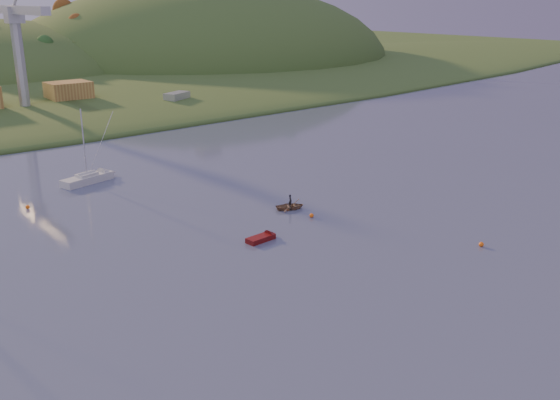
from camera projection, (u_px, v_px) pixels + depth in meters
hill_right at (205, 63)px, 241.72m from camera, size 150.00×130.00×60.00m
wharf at (37, 110)px, 133.33m from camera, size 42.00×16.00×2.40m
shed_east at (69, 91)px, 138.65m from camera, size 9.00×7.00×4.00m
dock_crane at (19, 35)px, 123.93m from camera, size 3.20×28.00×20.30m
sailboat_far at (87, 178)px, 85.19m from camera, size 7.67×3.95×10.20m
canoe at (290, 206)px, 74.71m from camera, size 4.08×3.54×0.71m
paddler at (290, 203)px, 74.58m from camera, size 0.56×0.67×1.57m
red_tender at (266, 237)px, 65.44m from camera, size 3.86×1.59×1.28m
work_vessel at (177, 103)px, 141.73m from camera, size 15.43×10.81×3.75m
buoy_0 at (481, 244)px, 63.46m from camera, size 0.50×0.50×0.50m
buoy_1 at (312, 215)px, 71.86m from camera, size 0.50×0.50×0.50m
buoy_2 at (28, 207)px, 74.81m from camera, size 0.50×0.50×0.50m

